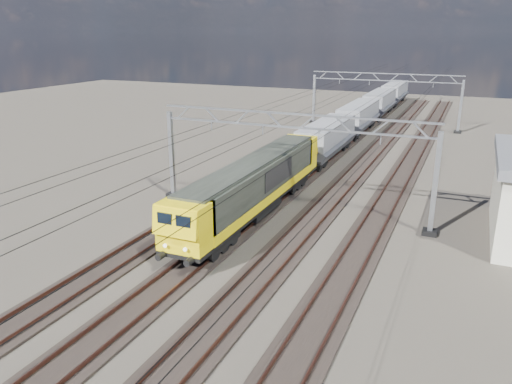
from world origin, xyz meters
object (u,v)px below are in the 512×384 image
at_px(locomotive, 255,183).
at_px(hopper_wagon_mid, 359,116).
at_px(hopper_wagon_third, 380,102).
at_px(catenary_gantry_far, 384,98).
at_px(catenary_gantry_mid, 290,160).
at_px(hopper_wagon_fourth, 395,92).
at_px(hopper_wagon_lead, 327,137).

distance_m(locomotive, hopper_wagon_mid, 31.90).
xyz_separation_m(locomotive, hopper_wagon_third, (-0.00, 46.10, -0.09)).
bearing_deg(locomotive, hopper_wagon_third, 90.00).
bearing_deg(catenary_gantry_far, catenary_gantry_mid, -90.00).
xyz_separation_m(catenary_gantry_mid, hopper_wagon_fourth, (-2.00, 59.03, -1.67)).
distance_m(catenary_gantry_far, hopper_wagon_mid, 5.97).
xyz_separation_m(hopper_wagon_third, hopper_wagon_fourth, (0.00, 14.20, 0.00)).
height_order(locomotive, hopper_wagon_lead, locomotive).
height_order(catenary_gantry_far, hopper_wagon_fourth, catenary_gantry_far).
xyz_separation_m(hopper_wagon_lead, hopper_wagon_fourth, (0.00, 42.60, 0.00)).
bearing_deg(hopper_wagon_fourth, hopper_wagon_lead, -90.00).
distance_m(catenary_gantry_mid, hopper_wagon_lead, 16.63).
bearing_deg(hopper_wagon_third, catenary_gantry_mid, -87.44).
relative_size(catenary_gantry_mid, hopper_wagon_fourth, 1.53).
xyz_separation_m(catenary_gantry_far, hopper_wagon_third, (-2.00, 8.83, -1.67)).
distance_m(hopper_wagon_third, hopper_wagon_fourth, 14.20).
height_order(catenary_gantry_mid, catenary_gantry_far, same).
bearing_deg(locomotive, hopper_wagon_lead, 90.00).
bearing_deg(hopper_wagon_third, locomotive, -90.00).
relative_size(locomotive, hopper_wagon_fourth, 1.62).
relative_size(catenary_gantry_far, hopper_wagon_mid, 1.53).
height_order(catenary_gantry_far, hopper_wagon_third, catenary_gantry_far).
bearing_deg(catenary_gantry_mid, hopper_wagon_mid, 93.74).
relative_size(hopper_wagon_third, hopper_wagon_fourth, 1.00).
distance_m(catenary_gantry_mid, catenary_gantry_far, 36.00).
xyz_separation_m(hopper_wagon_mid, hopper_wagon_fourth, (0.00, 28.40, 0.00)).
distance_m(catenary_gantry_mid, hopper_wagon_mid, 30.74).
bearing_deg(hopper_wagon_third, hopper_wagon_mid, -90.00).
height_order(hopper_wagon_lead, hopper_wagon_third, same).
height_order(hopper_wagon_lead, hopper_wagon_fourth, same).
height_order(catenary_gantry_mid, hopper_wagon_mid, catenary_gantry_mid).
bearing_deg(catenary_gantry_mid, hopper_wagon_third, 92.56).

